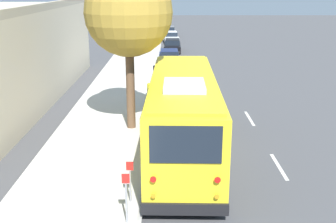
# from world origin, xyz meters

# --- Properties ---
(ground_plane) EXTENTS (160.00, 160.00, 0.00)m
(ground_plane) POSITION_xyz_m (0.00, 0.00, 0.00)
(ground_plane) COLOR #474749
(sidewalk_slab) EXTENTS (80.00, 4.32, 0.15)m
(sidewalk_slab) POSITION_xyz_m (0.00, 4.07, 0.07)
(sidewalk_slab) COLOR beige
(sidewalk_slab) RESTS_ON ground
(curb_strip) EXTENTS (80.00, 0.14, 0.15)m
(curb_strip) POSITION_xyz_m (0.00, 1.84, 0.07)
(curb_strip) COLOR #AAA69D
(curb_strip) RESTS_ON ground
(shuttle_bus) EXTENTS (10.75, 2.80, 3.38)m
(shuttle_bus) POSITION_xyz_m (-0.59, 0.40, 1.81)
(shuttle_bus) COLOR yellow
(shuttle_bus) RESTS_ON ground
(parked_sedan_tan) EXTENTS (4.38, 2.01, 1.28)m
(parked_sedan_tan) POSITION_xyz_m (12.69, 0.76, 0.59)
(parked_sedan_tan) COLOR tan
(parked_sedan_tan) RESTS_ON ground
(parked_sedan_navy) EXTENTS (4.67, 1.83, 1.30)m
(parked_sedan_navy) POSITION_xyz_m (19.26, 0.89, 0.60)
(parked_sedan_navy) COLOR #19234C
(parked_sedan_navy) RESTS_ON ground
(parked_sedan_black) EXTENTS (4.62, 1.75, 1.27)m
(parked_sedan_black) POSITION_xyz_m (26.68, 0.54, 0.59)
(parked_sedan_black) COLOR black
(parked_sedan_black) RESTS_ON ground
(parked_sedan_white) EXTENTS (4.47, 1.92, 1.31)m
(parked_sedan_white) POSITION_xyz_m (33.71, 0.64, 0.61)
(parked_sedan_white) COLOR silver
(parked_sedan_white) RESTS_ON ground
(parked_sedan_gray) EXTENTS (4.36, 1.82, 1.30)m
(parked_sedan_gray) POSITION_xyz_m (40.07, 0.89, 0.61)
(parked_sedan_gray) COLOR slate
(parked_sedan_gray) RESTS_ON ground
(street_tree) EXTENTS (3.90, 3.90, 7.85)m
(street_tree) POSITION_xyz_m (2.36, 2.73, 5.71)
(street_tree) COLOR brown
(street_tree) RESTS_ON sidewalk_slab
(sign_post_near) EXTENTS (0.06, 0.22, 1.52)m
(sign_post_near) POSITION_xyz_m (-6.10, 2.17, 0.93)
(sign_post_near) COLOR gray
(sign_post_near) RESTS_ON sidewalk_slab
(sign_post_far) EXTENTS (0.06, 0.22, 1.34)m
(sign_post_far) POSITION_xyz_m (-4.87, 2.17, 0.84)
(sign_post_far) COLOR gray
(sign_post_far) RESTS_ON sidewalk_slab
(fire_hydrant) EXTENTS (0.22, 0.22, 0.81)m
(fire_hydrant) POSITION_xyz_m (8.09, 2.16, 0.55)
(fire_hydrant) COLOR gold
(fire_hydrant) RESTS_ON sidewalk_slab
(lane_stripe_mid) EXTENTS (2.40, 0.14, 0.01)m
(lane_stripe_mid) POSITION_xyz_m (-1.93, -3.22, 0.00)
(lane_stripe_mid) COLOR silver
(lane_stripe_mid) RESTS_ON ground
(lane_stripe_ahead) EXTENTS (2.40, 0.14, 0.01)m
(lane_stripe_ahead) POSITION_xyz_m (4.07, -3.22, 0.00)
(lane_stripe_ahead) COLOR silver
(lane_stripe_ahead) RESTS_ON ground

